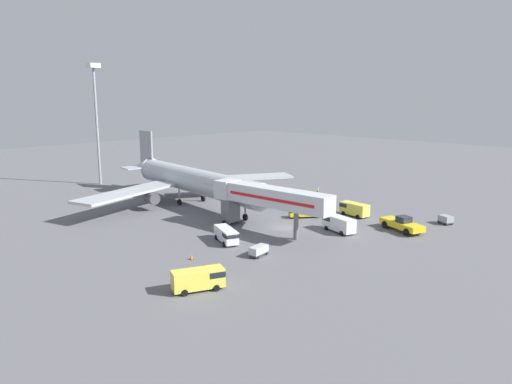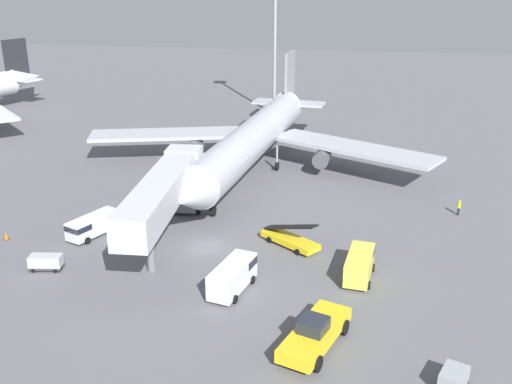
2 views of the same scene
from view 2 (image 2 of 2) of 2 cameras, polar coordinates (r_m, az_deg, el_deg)
The scene contains 13 objects.
ground_plane at distance 55.16m, azimuth -4.96°, elevation -5.30°, with size 300.00×300.00×0.00m, color slate.
airplane_at_gate at distance 74.93m, azimuth -0.00°, elevation 5.40°, with size 45.96×48.33×12.69m.
jet_bridge at distance 54.66m, azimuth -8.64°, elevation 0.25°, with size 4.50×20.53×6.99m.
pushback_tug at distance 41.07m, azimuth 5.69°, elevation -13.36°, with size 4.71×7.63×2.35m.
belt_loader_truck at distance 54.97m, azimuth 3.29°, elevation -4.48°, with size 5.90×5.06×2.97m.
service_van_rear_right at distance 58.85m, azimuth -15.49°, elevation -3.08°, with size 3.78×5.77×1.99m.
service_van_far_center at distance 47.43m, azimuth -2.19°, elevation -7.97°, with size 3.16×5.72×2.32m.
service_van_far_right at distance 49.98m, azimuth 9.95°, elevation -6.79°, with size 2.65×5.27×2.21m.
baggage_cart_outer_left at distance 39.40m, azimuth 18.47°, elevation -16.68°, with size 2.10×2.41×1.34m.
baggage_cart_near_left at distance 53.72m, azimuth -19.55°, elevation -6.35°, with size 2.86×1.62×1.32m.
ground_crew_worker_foreground at distance 65.20m, azimuth 18.93°, elevation -1.38°, with size 0.45×0.45×1.69m.
safety_cone_alpha at distance 61.15m, azimuth -22.90°, elevation -3.90°, with size 0.48×0.48×0.73m.
apron_light_mast at distance 104.06m, azimuth 1.86°, elevation 17.46°, with size 2.40×2.40×26.98m.
Camera 2 is at (13.20, -47.98, 23.80)m, focal length 41.60 mm.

